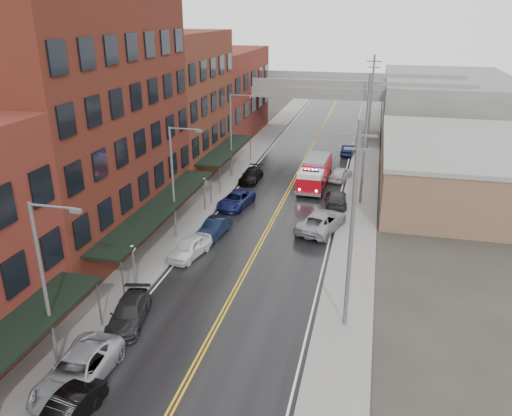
# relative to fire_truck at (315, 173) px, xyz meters

# --- Properties ---
(road) EXTENTS (11.00, 160.00, 0.02)m
(road) POSITION_rel_fire_truck_xyz_m (-2.37, -9.00, -1.52)
(road) COLOR black
(road) RESTS_ON ground
(sidewalk_left) EXTENTS (3.00, 160.00, 0.15)m
(sidewalk_left) POSITION_rel_fire_truck_xyz_m (-9.67, -9.00, -1.46)
(sidewalk_left) COLOR slate
(sidewalk_left) RESTS_ON ground
(sidewalk_right) EXTENTS (3.00, 160.00, 0.15)m
(sidewalk_right) POSITION_rel_fire_truck_xyz_m (4.93, -9.00, -1.46)
(sidewalk_right) COLOR slate
(sidewalk_right) RESTS_ON ground
(curb_left) EXTENTS (0.30, 160.00, 0.15)m
(curb_left) POSITION_rel_fire_truck_xyz_m (-8.02, -9.00, -1.46)
(curb_left) COLOR gray
(curb_left) RESTS_ON ground
(curb_right) EXTENTS (0.30, 160.00, 0.15)m
(curb_right) POSITION_rel_fire_truck_xyz_m (3.28, -9.00, -1.46)
(curb_right) COLOR gray
(curb_right) RESTS_ON ground
(brick_building_b) EXTENTS (9.00, 20.00, 18.00)m
(brick_building_b) POSITION_rel_fire_truck_xyz_m (-15.67, -16.00, 7.47)
(brick_building_b) COLOR #4C1C14
(brick_building_b) RESTS_ON ground
(brick_building_c) EXTENTS (9.00, 15.00, 15.00)m
(brick_building_c) POSITION_rel_fire_truck_xyz_m (-15.67, 1.50, 5.97)
(brick_building_c) COLOR #5D291C
(brick_building_c) RESTS_ON ground
(brick_building_far) EXTENTS (9.00, 20.00, 12.00)m
(brick_building_far) POSITION_rel_fire_truck_xyz_m (-15.67, 19.00, 4.47)
(brick_building_far) COLOR maroon
(brick_building_far) RESTS_ON ground
(tan_building) EXTENTS (14.00, 22.00, 5.00)m
(tan_building) POSITION_rel_fire_truck_xyz_m (13.63, 1.00, 0.97)
(tan_building) COLOR brown
(tan_building) RESTS_ON ground
(right_far_block) EXTENTS (18.00, 30.00, 8.00)m
(right_far_block) POSITION_rel_fire_truck_xyz_m (15.63, 31.00, 2.47)
(right_far_block) COLOR slate
(right_far_block) RESTS_ON ground
(awning_1) EXTENTS (2.60, 18.00, 3.09)m
(awning_1) POSITION_rel_fire_truck_xyz_m (-9.87, -16.00, 1.46)
(awning_1) COLOR black
(awning_1) RESTS_ON ground
(awning_2) EXTENTS (2.60, 13.00, 3.09)m
(awning_2) POSITION_rel_fire_truck_xyz_m (-9.86, 1.50, 1.45)
(awning_2) COLOR black
(awning_2) RESTS_ON ground
(globe_lamp_1) EXTENTS (0.44, 0.44, 3.12)m
(globe_lamp_1) POSITION_rel_fire_truck_xyz_m (-8.77, -23.00, 0.78)
(globe_lamp_1) COLOR #59595B
(globe_lamp_1) RESTS_ON ground
(globe_lamp_2) EXTENTS (0.44, 0.44, 3.12)m
(globe_lamp_2) POSITION_rel_fire_truck_xyz_m (-8.77, -9.00, 0.78)
(globe_lamp_2) COLOR #59595B
(globe_lamp_2) RESTS_ON ground
(street_lamp_0) EXTENTS (2.64, 0.22, 9.00)m
(street_lamp_0) POSITION_rel_fire_truck_xyz_m (-8.92, -31.00, 3.65)
(street_lamp_0) COLOR #59595B
(street_lamp_0) RESTS_ON ground
(street_lamp_1) EXTENTS (2.64, 0.22, 9.00)m
(street_lamp_1) POSITION_rel_fire_truck_xyz_m (-8.92, -15.00, 3.65)
(street_lamp_1) COLOR #59595B
(street_lamp_1) RESTS_ON ground
(street_lamp_2) EXTENTS (2.64, 0.22, 9.00)m
(street_lamp_2) POSITION_rel_fire_truck_xyz_m (-8.92, 1.00, 3.65)
(street_lamp_2) COLOR #59595B
(street_lamp_2) RESTS_ON ground
(utility_pole_0) EXTENTS (1.80, 0.24, 12.00)m
(utility_pole_0) POSITION_rel_fire_truck_xyz_m (4.83, -24.00, 4.77)
(utility_pole_0) COLOR #59595B
(utility_pole_0) RESTS_ON ground
(utility_pole_1) EXTENTS (1.80, 0.24, 12.00)m
(utility_pole_1) POSITION_rel_fire_truck_xyz_m (4.83, -4.00, 4.77)
(utility_pole_1) COLOR #59595B
(utility_pole_1) RESTS_ON ground
(utility_pole_2) EXTENTS (1.80, 0.24, 12.00)m
(utility_pole_2) POSITION_rel_fire_truck_xyz_m (4.83, 16.00, 4.77)
(utility_pole_2) COLOR #59595B
(utility_pole_2) RESTS_ON ground
(overpass) EXTENTS (40.00, 10.00, 7.50)m
(overpass) POSITION_rel_fire_truck_xyz_m (-2.37, 23.00, 4.45)
(overpass) COLOR slate
(overpass) RESTS_ON ground
(fire_truck) EXTENTS (3.36, 7.85, 2.83)m
(fire_truck) POSITION_rel_fire_truck_xyz_m (0.00, 0.00, 0.00)
(fire_truck) COLOR #B40812
(fire_truck) RESTS_ON ground
(parked_car_left_1) EXTENTS (1.89, 4.23, 1.35)m
(parked_car_left_1) POSITION_rel_fire_truck_xyz_m (-6.45, -34.30, -0.86)
(parked_car_left_1) COLOR black
(parked_car_left_1) RESTS_ON ground
(parked_car_left_2) EXTENTS (2.78, 5.71, 1.56)m
(parked_car_left_2) POSITION_rel_fire_truck_xyz_m (-7.37, -31.94, -0.75)
(parked_car_left_2) COLOR #9C9EA4
(parked_car_left_2) RESTS_ON ground
(parked_car_left_3) EXTENTS (2.78, 4.91, 1.34)m
(parked_car_left_3) POSITION_rel_fire_truck_xyz_m (-7.37, -26.63, -0.86)
(parked_car_left_3) COLOR black
(parked_car_left_3) RESTS_ON ground
(parked_car_left_4) EXTENTS (2.59, 4.53, 1.45)m
(parked_car_left_4) POSITION_rel_fire_truck_xyz_m (-6.95, -17.80, -0.81)
(parked_car_left_4) COLOR white
(parked_car_left_4) RESTS_ON ground
(parked_car_left_5) EXTENTS (1.97, 4.37, 1.39)m
(parked_car_left_5) POSITION_rel_fire_truck_xyz_m (-6.30, -13.90, -0.84)
(parked_car_left_5) COLOR black
(parked_car_left_5) RESTS_ON ground
(parked_car_left_6) EXTENTS (2.98, 5.19, 1.36)m
(parked_car_left_6) POSITION_rel_fire_truck_xyz_m (-6.34, -7.33, -0.85)
(parked_car_left_6) COLOR #151C51
(parked_car_left_6) RESTS_ON ground
(parked_car_left_7) EXTENTS (1.96, 4.64, 1.34)m
(parked_car_left_7) POSITION_rel_fire_truck_xyz_m (-6.76, 0.20, -0.86)
(parked_car_left_7) COLOR black
(parked_car_left_7) RESTS_ON ground
(parked_car_right_0) EXTENTS (4.22, 6.42, 1.64)m
(parked_car_right_0) POSITION_rel_fire_truck_xyz_m (1.97, -10.80, -0.71)
(parked_car_right_0) COLOR #96999D
(parked_car_right_0) RESTS_ON ground
(parked_car_right_1) EXTENTS (2.41, 4.91, 1.37)m
(parked_car_right_1) POSITION_rel_fire_truck_xyz_m (2.63, -4.80, -0.85)
(parked_car_right_1) COLOR #27272A
(parked_car_right_1) RESTS_ON ground
(parked_car_right_2) EXTENTS (2.57, 4.42, 1.41)m
(parked_car_right_2) POSITION_rel_fire_truck_xyz_m (2.42, 2.80, -0.83)
(parked_car_right_2) COLOR silver
(parked_car_right_2) RESTS_ON ground
(parked_car_right_3) EXTENTS (1.83, 4.22, 1.35)m
(parked_car_right_3) POSITION_rel_fire_truck_xyz_m (2.63, 13.20, -0.86)
(parked_car_right_3) COLOR black
(parked_car_right_3) RESTS_ON ground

